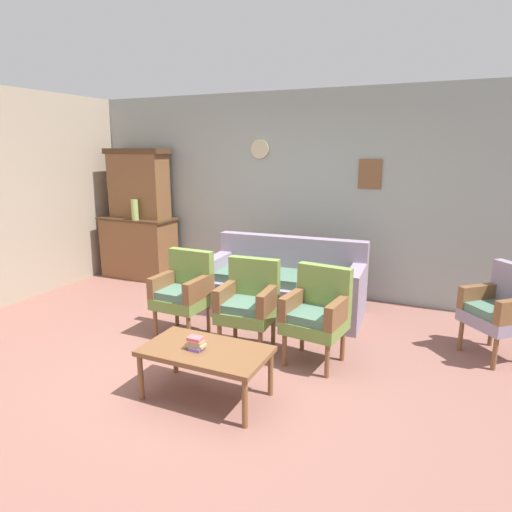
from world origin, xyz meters
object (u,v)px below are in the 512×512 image
(floral_couch, at_px, (284,287))
(armchair_row_middle, at_px, (317,311))
(wingback_chair_by_fireplace, at_px, (502,307))
(coffee_table, at_px, (206,354))
(armchair_near_cabinet, at_px, (184,289))
(vase_on_cabinet, at_px, (135,210))
(armchair_near_couch_end, at_px, (249,301))
(book_stack_on_table, at_px, (196,343))
(side_cabinet, at_px, (139,247))

(floral_couch, height_order, armchair_row_middle, same)
(wingback_chair_by_fireplace, bearing_deg, armchair_row_middle, -152.43)
(floral_couch, height_order, coffee_table, floral_couch)
(armchair_near_cabinet, bearing_deg, floral_couch, 53.22)
(vase_on_cabinet, relative_size, armchair_near_couch_end, 0.33)
(armchair_row_middle, xyz_separation_m, book_stack_on_table, (-0.68, -1.01, -0.03))
(vase_on_cabinet, height_order, armchair_row_middle, vase_on_cabinet)
(armchair_near_couch_end, distance_m, book_stack_on_table, 1.00)
(wingback_chair_by_fireplace, bearing_deg, floral_couch, 173.70)
(side_cabinet, xyz_separation_m, armchair_near_cabinet, (1.86, -1.59, 0.03))
(armchair_near_couch_end, bearing_deg, coffee_table, -85.62)
(wingback_chair_by_fireplace, bearing_deg, coffee_table, -140.83)
(wingback_chair_by_fireplace, bearing_deg, side_cabinet, 170.51)
(armchair_row_middle, height_order, wingback_chair_by_fireplace, same)
(floral_couch, relative_size, book_stack_on_table, 12.30)
(floral_couch, xyz_separation_m, coffee_table, (0.10, -2.03, 0.05))
(side_cabinet, distance_m, vase_on_cabinet, 0.65)
(armchair_near_couch_end, distance_m, armchair_row_middle, 0.70)
(vase_on_cabinet, bearing_deg, armchair_row_middle, -24.12)
(armchair_near_cabinet, height_order, book_stack_on_table, armchair_near_cabinet)
(floral_couch, bearing_deg, vase_on_cabinet, 171.40)
(armchair_row_middle, xyz_separation_m, coffee_table, (-0.62, -0.96, -0.12))
(armchair_near_couch_end, xyz_separation_m, coffee_table, (0.07, -0.96, -0.12))
(vase_on_cabinet, distance_m, coffee_table, 3.62)
(armchair_near_couch_end, bearing_deg, vase_on_cabinet, 150.23)
(vase_on_cabinet, bearing_deg, coffee_table, -42.76)
(vase_on_cabinet, xyz_separation_m, floral_couch, (2.50, -0.38, -0.75))
(floral_couch, xyz_separation_m, book_stack_on_table, (0.04, -2.07, 0.15))
(book_stack_on_table, bearing_deg, floral_couch, 91.15)
(armchair_near_couch_end, bearing_deg, wingback_chair_by_fireplace, 19.92)
(floral_couch, relative_size, coffee_table, 1.92)
(vase_on_cabinet, relative_size, floral_couch, 0.16)
(vase_on_cabinet, relative_size, coffee_table, 0.30)
(floral_couch, height_order, wingback_chair_by_fireplace, same)
(armchair_near_couch_end, bearing_deg, book_stack_on_table, -89.13)
(vase_on_cabinet, xyz_separation_m, book_stack_on_table, (2.55, -2.45, -0.61))
(side_cabinet, distance_m, wingback_chair_by_fireplace, 4.97)
(coffee_table, distance_m, book_stack_on_table, 0.12)
(armchair_near_couch_end, distance_m, wingback_chair_by_fireplace, 2.40)
(armchair_near_cabinet, bearing_deg, wingback_chair_by_fireplace, 14.14)
(floral_couch, height_order, armchair_near_couch_end, same)
(book_stack_on_table, bearing_deg, vase_on_cabinet, 136.08)
(vase_on_cabinet, distance_m, floral_couch, 2.64)
(side_cabinet, height_order, coffee_table, side_cabinet)
(coffee_table, bearing_deg, side_cabinet, 136.35)
(vase_on_cabinet, relative_size, armchair_row_middle, 0.33)
(wingback_chair_by_fireplace, bearing_deg, armchair_near_cabinet, -165.86)
(vase_on_cabinet, height_order, floral_couch, vase_on_cabinet)
(armchair_near_cabinet, height_order, armchair_near_couch_end, same)
(armchair_near_couch_end, relative_size, armchair_row_middle, 1.00)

